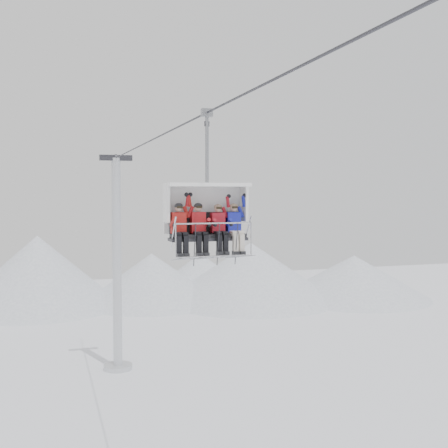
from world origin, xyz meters
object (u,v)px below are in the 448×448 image
object	(u,v)px
chairlift_carrier	(206,210)
skier_far_left	(180,228)
skier_far_right	(235,227)
lift_tower_right	(117,278)
skier_center_right	(219,228)
skier_center_left	(199,227)

from	to	relation	value
chairlift_carrier	skier_far_left	xyz separation A→B (m)	(-0.82, -0.30, -0.46)
skier_far_right	chairlift_carrier	bearing A→B (deg)	157.48
chairlift_carrier	skier_far_left	bearing A→B (deg)	-159.60
lift_tower_right	skier_center_right	world-z (taller)	lift_tower_right
skier_center_right	skier_center_left	bearing A→B (deg)	179.52
lift_tower_right	skier_far_left	distance (m)	21.14
skier_center_left	lift_tower_right	bearing A→B (deg)	89.23
skier_center_left	skier_far_right	size ratio (longest dim) A/B	1.00
chairlift_carrier	skier_far_left	world-z (taller)	chairlift_carrier
skier_far_left	skier_center_right	bearing A→B (deg)	-0.24
chairlift_carrier	skier_far_right	xyz separation A→B (m)	(0.74, -0.31, -0.47)
skier_far_left	skier_far_right	size ratio (longest dim) A/B	1.00
skier_center_right	skier_far_right	size ratio (longest dim) A/B	1.00
chairlift_carrier	lift_tower_right	bearing A→B (deg)	90.00
skier_far_left	skier_center_left	size ratio (longest dim) A/B	1.00
skier_far_right	skier_center_left	bearing A→B (deg)	179.85
skier_far_right	lift_tower_right	bearing A→B (deg)	92.05
skier_far_left	chairlift_carrier	bearing A→B (deg)	20.40
skier_far_left	skier_center_left	distance (m)	0.54
lift_tower_right	skier_center_left	distance (m)	21.12
skier_center_left	skier_center_right	distance (m)	0.56
lift_tower_right	skier_center_right	xyz separation A→B (m)	(0.28, -20.66, 4.40)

